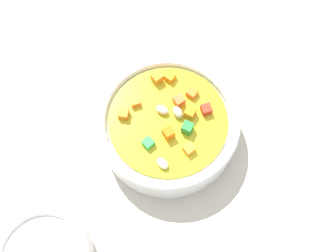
% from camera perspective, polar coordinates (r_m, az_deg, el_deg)
% --- Properties ---
extents(ground_plane, '(1.40, 1.40, 0.02)m').
position_cam_1_polar(ground_plane, '(0.60, 0.00, -1.36)').
color(ground_plane, '#BAB2A0').
extents(soup_bowl_main, '(0.20, 0.20, 0.06)m').
position_cam_1_polar(soup_bowl_main, '(0.56, 0.01, 0.14)').
color(soup_bowl_main, white).
rests_on(soup_bowl_main, ground_plane).
extents(spoon, '(0.06, 0.19, 0.01)m').
position_cam_1_polar(spoon, '(0.64, -9.05, 7.55)').
color(spoon, silver).
rests_on(spoon, ground_plane).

